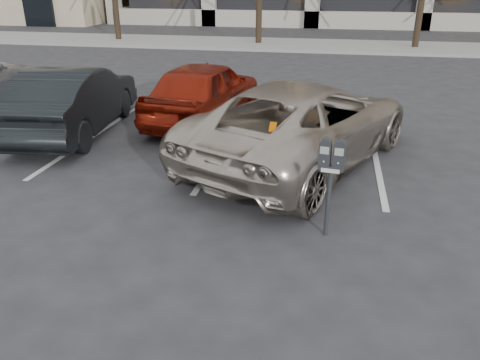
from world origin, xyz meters
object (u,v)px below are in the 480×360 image
car_red (205,91)px  car_dark (73,100)px  suv_silver (303,122)px  parking_meter (331,165)px

car_red → car_dark: bearing=35.6°
suv_silver → car_red: bearing=-18.4°
car_red → car_dark: size_ratio=0.96×
parking_meter → car_dark: car_dark is taller
suv_silver → car_dark: size_ratio=1.36×
car_red → parking_meter: bearing=128.4°
parking_meter → car_red: (-2.82, 4.63, -0.28)m
suv_silver → car_red: 3.13m
car_red → car_dark: 2.77m
suv_silver → car_dark: (-4.75, 0.78, -0.03)m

